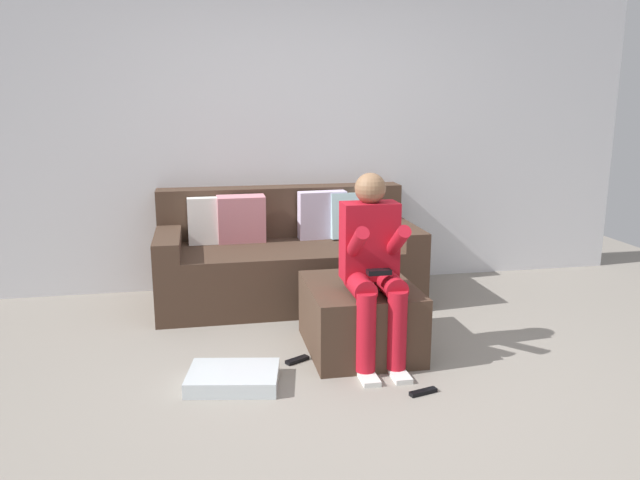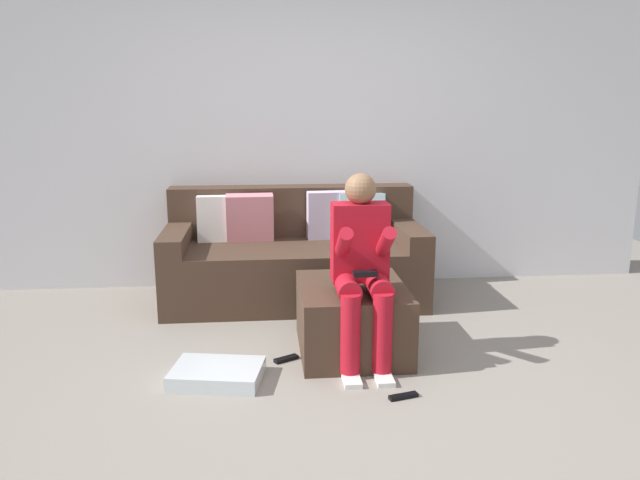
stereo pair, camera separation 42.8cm
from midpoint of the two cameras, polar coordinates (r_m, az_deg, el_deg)
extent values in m
plane|color=gray|center=(3.53, 0.85, -13.81)|extent=(7.57, 7.57, 0.00)
cube|color=silver|center=(5.34, -4.07, 10.39)|extent=(5.83, 0.10, 2.72)
cube|color=#473326|center=(4.98, -5.40, -3.02)|extent=(2.01, 0.95, 0.46)
cube|color=#473326|center=(5.23, -5.90, 2.61)|extent=(2.01, 0.23, 0.41)
cube|color=#473326|center=(4.91, -16.10, -0.10)|extent=(0.19, 0.95, 0.14)
cube|color=#473326|center=(5.07, 4.80, 0.78)|extent=(0.19, 0.95, 0.14)
cube|color=white|center=(5.03, -12.27, 1.72)|extent=(0.37, 0.15, 0.37)
cube|color=pink|center=(5.02, -9.60, 1.86)|extent=(0.38, 0.19, 0.38)
cube|color=silver|center=(5.12, 0.54, 2.23)|extent=(0.37, 0.20, 0.39)
cube|color=silver|center=(5.09, -2.21, 2.27)|extent=(0.39, 0.15, 0.39)
cube|color=#473326|center=(4.02, 0.59, -7.07)|extent=(0.66, 0.79, 0.43)
cube|color=red|center=(3.78, 1.29, -0.11)|extent=(0.34, 0.18, 0.47)
sphere|color=#8C6647|center=(3.72, 1.32, 4.69)|extent=(0.19, 0.19, 0.19)
cylinder|color=red|center=(3.69, 0.34, -4.24)|extent=(0.14, 0.29, 0.14)
cylinder|color=red|center=(3.63, 0.80, -8.46)|extent=(0.12, 0.12, 0.47)
cube|color=white|center=(3.68, 0.98, -12.43)|extent=(0.10, 0.22, 0.03)
cylinder|color=red|center=(3.63, -0.12, -0.55)|extent=(0.08, 0.36, 0.29)
cylinder|color=red|center=(3.73, 3.15, -4.08)|extent=(0.14, 0.29, 0.14)
cylinder|color=red|center=(3.67, 3.67, -8.24)|extent=(0.12, 0.12, 0.47)
cube|color=white|center=(3.71, 3.85, -12.17)|extent=(0.10, 0.22, 0.03)
cylinder|color=red|center=(3.68, 3.59, -0.42)|extent=(0.08, 0.37, 0.29)
cube|color=black|center=(3.61, 2.02, -2.97)|extent=(0.14, 0.06, 0.03)
cube|color=silver|center=(3.67, -11.30, -12.26)|extent=(0.56, 0.45, 0.09)
cube|color=black|center=(3.53, 5.88, -13.66)|extent=(0.17, 0.08, 0.02)
cube|color=black|center=(3.92, -5.27, -10.87)|extent=(0.16, 0.12, 0.02)
camera|label=1|loc=(0.21, -92.79, -0.63)|focal=35.19mm
camera|label=2|loc=(0.21, 87.21, 0.63)|focal=35.19mm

